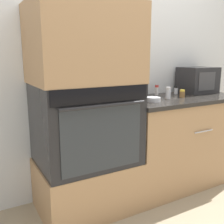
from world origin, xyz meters
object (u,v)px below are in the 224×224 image
Objects in this scene: bowl at (153,99)px; knife_block at (139,88)px; condiment_jar_mid at (157,90)px; wall_oven at (86,123)px; condiment_jar_near at (182,94)px; condiment_jar_far at (168,93)px; condiment_jar_back at (176,90)px; microwave at (198,80)px.

knife_block is at bearing 92.32° from bowl.
knife_block is 2.36× the size of condiment_jar_mid.
condiment_jar_near is (1.00, -0.03, 0.17)m from wall_oven.
knife_block reaches higher than bowl.
condiment_jar_far reaches higher than condiment_jar_near.
condiment_jar_near is (0.40, -0.15, -0.06)m from knife_block.
knife_block is 0.30m from condiment_jar_mid.
condiment_jar_near is at bearing -21.04° from knife_block.
condiment_jar_far is (0.21, 0.05, 0.03)m from bowl.
condiment_jar_far is at bearing -144.42° from condiment_jar_back.
condiment_jar_back is (0.11, 0.21, 0.00)m from condiment_jar_near.
bowl is 1.18× the size of condiment_jar_far.
microwave is 4.59× the size of condiment_jar_back.
microwave is at bearing -9.42° from condiment_jar_back.
microwave is at bearing -9.65° from condiment_jar_mid.
condiment_jar_far is (0.22, -0.15, -0.04)m from knife_block.
condiment_jar_near is at bearing -118.17° from condiment_jar_back.
wall_oven is at bearing 172.22° from bowl.
microwave is 1.59× the size of knife_block.
bowl is 1.75× the size of condiment_jar_near.
microwave is 0.42m from condiment_jar_near.
condiment_jar_mid is at bearing 17.73° from knife_block.
condiment_jar_back is (-0.26, 0.04, -0.10)m from microwave.
condiment_jar_near is at bearing 0.35° from condiment_jar_far.
knife_block is 0.22m from bowl.
wall_oven is 5.97× the size of bowl.
condiment_jar_near is 0.27m from condiment_jar_mid.
knife_block is at bearing -162.27° from condiment_jar_mid.
bowl is 0.56m from condiment_jar_back.
condiment_jar_far is 0.36m from condiment_jar_back.
condiment_jar_back is (0.29, 0.21, -0.01)m from condiment_jar_far.
condiment_jar_back is at bearing 61.83° from condiment_jar_near.
microwave reaches higher than condiment_jar_far.
condiment_jar_back is (0.50, 0.26, 0.02)m from bowl.
bowl is at bearing -133.10° from condiment_jar_mid.
condiment_jar_near is 0.73× the size of condiment_jar_mid.
knife_block is 3.24× the size of condiment_jar_near.
wall_oven is 1.40m from microwave.
condiment_jar_mid is at bearing 13.59° from wall_oven.
condiment_jar_far is (-0.07, -0.25, 0.00)m from condiment_jar_mid.
knife_block reaches higher than wall_oven.
knife_block is 0.43m from condiment_jar_near.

